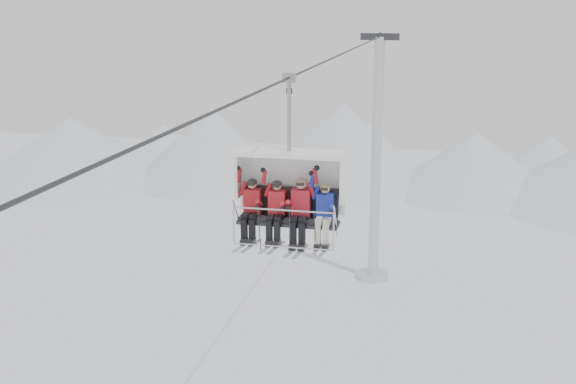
% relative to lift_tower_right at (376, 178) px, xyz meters
% --- Properties ---
extents(ridgeline, '(72.00, 21.00, 7.00)m').
position_rel_lift_tower_right_xyz_m(ridgeline, '(-1.58, 20.05, -2.94)').
color(ridgeline, silver).
rests_on(ridgeline, ground).
extents(lift_tower_right, '(2.00, 1.80, 13.48)m').
position_rel_lift_tower_right_xyz_m(lift_tower_right, '(0.00, 0.00, 0.00)').
color(lift_tower_right, silver).
rests_on(lift_tower_right, ground).
extents(haul_cable, '(0.06, 50.00, 0.06)m').
position_rel_lift_tower_right_xyz_m(haul_cable, '(0.00, -22.00, 7.52)').
color(haul_cable, '#2F2F34').
rests_on(haul_cable, lift_tower_left).
extents(chairlift_carrier, '(2.60, 1.17, 3.98)m').
position_rel_lift_tower_right_xyz_m(chairlift_carrier, '(0.00, -21.74, 4.94)').
color(chairlift_carrier, black).
rests_on(chairlift_carrier, haul_cable).
extents(skier_far_left, '(0.41, 1.69, 1.63)m').
position_rel_lift_tower_right_xyz_m(skier_far_left, '(-0.89, -22.05, 4.43)').
color(skier_far_left, '#AB1A21').
rests_on(skier_far_left, chairlift_carrier).
extents(skier_center_left, '(0.41, 1.69, 1.61)m').
position_rel_lift_tower_right_xyz_m(skier_center_left, '(-0.28, -22.05, 4.43)').
color(skier_center_left, red).
rests_on(skier_center_left, chairlift_carrier).
extents(skier_center_right, '(0.45, 1.69, 1.75)m').
position_rel_lift_tower_right_xyz_m(skier_center_right, '(0.31, -22.04, 4.47)').
color(skier_center_right, red).
rests_on(skier_center_right, chairlift_carrier).
extents(skier_far_right, '(0.40, 1.69, 1.59)m').
position_rel_lift_tower_right_xyz_m(skier_far_right, '(0.89, -22.05, 4.42)').
color(skier_far_right, '#1D2EAA').
rests_on(skier_far_right, chairlift_carrier).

